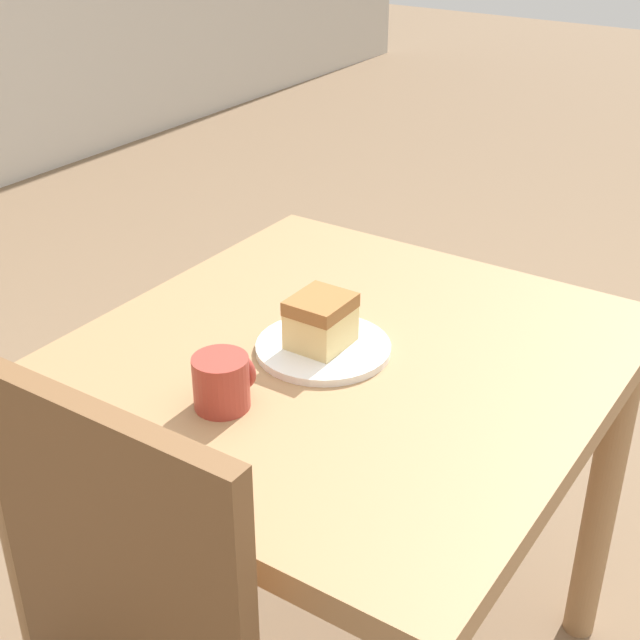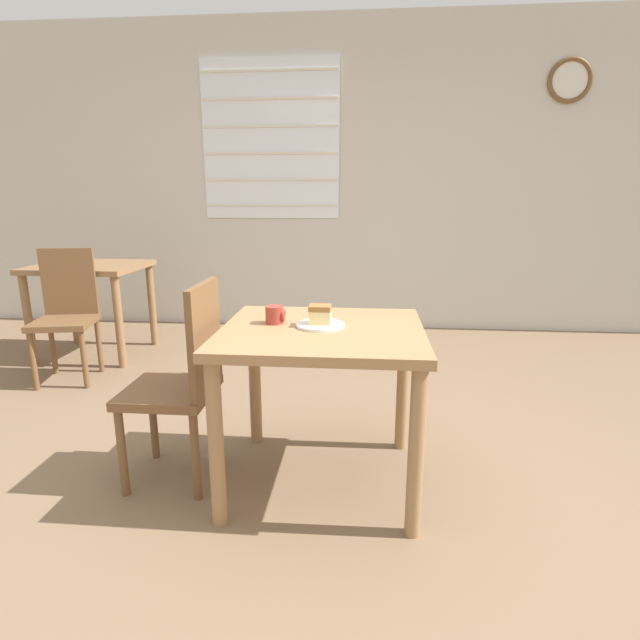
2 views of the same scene
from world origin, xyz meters
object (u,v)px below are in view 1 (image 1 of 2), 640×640
at_px(dining_table_near, 340,416).
at_px(plate, 323,348).
at_px(coffee_mug, 223,381).
at_px(cake_slice, 321,321).

relative_size(dining_table_near, plate, 4.10).
relative_size(plate, coffee_mug, 2.43).
distance_m(plate, coffee_mug, 0.20).
height_order(plate, cake_slice, cake_slice).
height_order(plate, coffee_mug, coffee_mug).
bearing_deg(coffee_mug, plate, -9.45).
bearing_deg(plate, dining_table_near, -66.23).
distance_m(plate, cake_slice, 0.05).
bearing_deg(coffee_mug, cake_slice, -8.35).
bearing_deg(dining_table_near, plate, 113.77).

